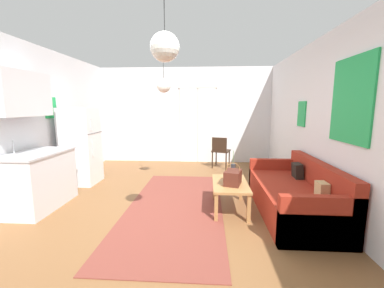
% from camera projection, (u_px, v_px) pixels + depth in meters
% --- Properties ---
extents(ground_plane, '(5.35, 7.90, 0.10)m').
position_uv_depth(ground_plane, '(162.00, 222.00, 3.49)').
color(ground_plane, brown).
extents(wall_back, '(4.95, 0.13, 2.65)m').
position_uv_depth(wall_back, '(186.00, 116.00, 6.93)').
color(wall_back, silver).
rests_on(wall_back, ground_plane).
extents(wall_right, '(0.12, 7.50, 2.65)m').
position_uv_depth(wall_right, '(347.00, 126.00, 3.13)').
color(wall_right, silver).
rests_on(wall_right, ground_plane).
extents(area_rug, '(1.47, 3.37, 0.01)m').
position_uv_depth(area_rug, '(175.00, 207.00, 3.88)').
color(area_rug, brown).
rests_on(area_rug, ground_plane).
extents(couch, '(0.91, 1.99, 0.78)m').
position_uv_depth(couch, '(296.00, 196.00, 3.62)').
color(couch, maroon).
rests_on(couch, ground_plane).
extents(coffee_table, '(0.53, 0.91, 0.43)m').
position_uv_depth(coffee_table, '(230.00, 186.00, 3.73)').
color(coffee_table, '#A87542').
rests_on(coffee_table, ground_plane).
extents(bamboo_vase, '(0.08, 0.08, 0.44)m').
position_uv_depth(bamboo_vase, '(233.00, 170.00, 3.99)').
color(bamboo_vase, '#2D2D33').
rests_on(bamboo_vase, coffee_table).
extents(handbag, '(0.30, 0.37, 0.33)m').
position_uv_depth(handbag, '(233.00, 177.00, 3.62)').
color(handbag, '#512319').
rests_on(handbag, coffee_table).
extents(refrigerator, '(0.65, 0.63, 1.56)m').
position_uv_depth(refrigerator, '(81.00, 146.00, 4.99)').
color(refrigerator, white).
rests_on(refrigerator, ground_plane).
extents(kitchen_counter, '(0.65, 1.13, 2.10)m').
position_uv_depth(kitchen_counter, '(34.00, 159.00, 3.75)').
color(kitchen_counter, silver).
rests_on(kitchen_counter, ground_plane).
extents(accent_chair, '(0.52, 0.51, 0.81)m').
position_uv_depth(accent_chair, '(220.00, 150.00, 6.25)').
color(accent_chair, black).
rests_on(accent_chair, ground_plane).
extents(pendant_lamp_near, '(0.29, 0.29, 0.65)m').
position_uv_depth(pendant_lamp_near, '(165.00, 47.00, 2.35)').
color(pendant_lamp_near, black).
extents(pendant_lamp_far, '(0.27, 0.27, 0.82)m').
position_uv_depth(pendant_lamp_far, '(164.00, 85.00, 4.52)').
color(pendant_lamp_far, black).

